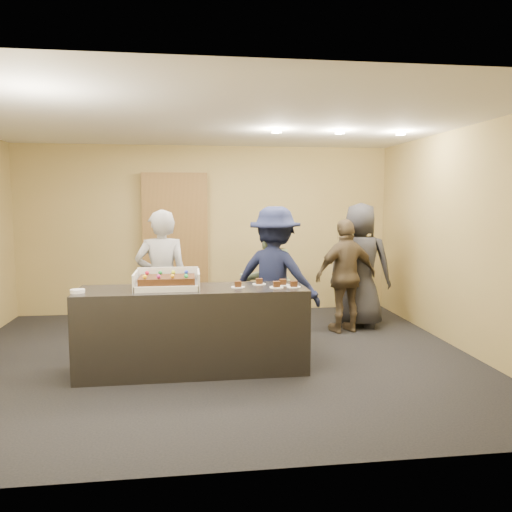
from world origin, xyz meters
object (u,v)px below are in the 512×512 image
Objects in this scene: cake_box at (167,284)px; storage_cabinet at (176,244)px; person_brown_extra at (346,276)px; plate_stack at (77,291)px; serving_counter at (193,330)px; person_sage_man at (268,279)px; person_server_grey at (162,281)px; sheet_cake at (167,279)px; person_dark_suit at (360,265)px; person_navy_man at (275,278)px.

storage_cabinet is at bearing 89.80° from cake_box.
plate_stack is at bearing 10.91° from person_brown_extra.
person_sage_man reaches higher than serving_counter.
person_server_grey is at bearing 48.77° from plate_stack.
person_sage_man is at bearing 41.57° from cake_box.
person_sage_man reaches higher than person_brown_extra.
sheet_cake is 3.12m from person_dark_suit.
person_sage_man reaches higher than sheet_cake.
storage_cabinet is at bearing 94.83° from serving_counter.
person_navy_man reaches higher than person_server_grey.
sheet_cake is 0.90m from plate_stack.
cake_box reaches higher than plate_stack.
person_navy_man is 0.98× the size of person_dark_suit.
person_server_grey reaches higher than serving_counter.
person_server_grey is 1.37m from person_navy_man.
cake_box is 1.46m from person_navy_man.
person_brown_extra is at bearing 67.25° from person_dark_suit.
person_dark_suit is at bearing -150.86° from person_brown_extra.
person_dark_suit is (2.66, -1.22, -0.23)m from storage_cabinet.
person_navy_man is at bearing 21.74° from plate_stack.
person_server_grey is 2.89m from person_dark_suit.
person_server_grey is (-0.10, 0.74, -0.09)m from cake_box.
person_server_grey is 1.07× the size of person_sage_man.
plate_stack is (-0.88, -0.13, -0.08)m from sheet_cake.
person_navy_man is at bearing 35.72° from serving_counter.
serving_counter is 1.32m from person_navy_man.
plate_stack is 0.08× the size of person_server_grey.
cake_box is 0.76m from person_server_grey.
person_server_grey is 0.96× the size of person_dark_suit.
person_dark_suit is (0.29, 0.27, 0.11)m from person_brown_extra.
storage_cabinet is 2.13m from person_sage_man.
cake_box is at bearing 93.14° from person_server_grey.
storage_cabinet is at bearing 0.00° from person_dark_suit.
serving_counter is 2.53m from person_brown_extra.
person_sage_man is at bearing 30.58° from plate_stack.
storage_cabinet is at bearing 89.80° from sheet_cake.
storage_cabinet is 2.93m from person_dark_suit.
cake_box is at bearing -90.20° from storage_cabinet.
sheet_cake is 1.47m from person_navy_man.
person_dark_suit is at bearing -117.34° from person_navy_man.
person_server_grey reaches higher than person_sage_man.
cake_box is 0.42× the size of person_sage_man.
person_server_grey is (-0.11, -2.07, -0.27)m from storage_cabinet.
sheet_cake is 0.36× the size of person_sage_man.
sheet_cake reaches higher than serving_counter.
person_brown_extra is at bearing 171.86° from person_sage_man.
person_navy_man is (1.27, 0.71, -0.07)m from cake_box.
sheet_cake is (-0.26, 0.00, 0.55)m from serving_counter.
serving_counter is 1.50× the size of person_sage_man.
storage_cabinet is at bearing -28.78° from person_navy_man.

